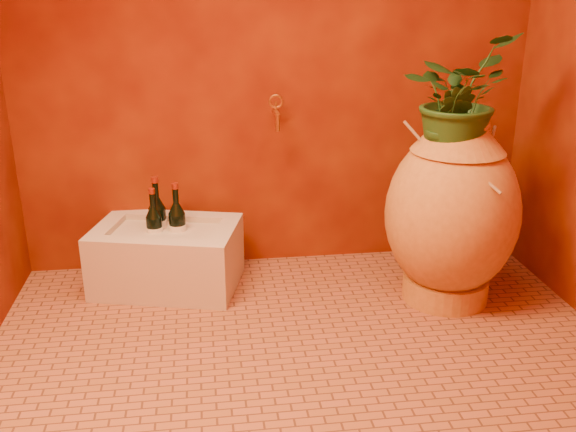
{
  "coord_description": "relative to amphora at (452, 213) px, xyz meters",
  "views": [
    {
      "loc": [
        -0.36,
        -2.09,
        1.38
      ],
      "look_at": [
        -0.03,
        0.35,
        0.47
      ],
      "focal_mm": 40.0,
      "sensor_mm": 36.0,
      "label": 1
    }
  ],
  "objects": [
    {
      "name": "floor",
      "position": [
        -0.71,
        -0.45,
        -0.42
      ],
      "size": [
        2.5,
        2.5,
        0.0
      ],
      "primitive_type": "plane",
      "color": "brown",
      "rests_on": "ground"
    },
    {
      "name": "wall_back",
      "position": [
        -0.71,
        0.55,
        0.83
      ],
      "size": [
        2.5,
        0.02,
        2.5
      ],
      "primitive_type": "cube",
      "color": "#510E04",
      "rests_on": "ground"
    },
    {
      "name": "amphora",
      "position": [
        0.0,
        0.0,
        0.0
      ],
      "size": [
        0.66,
        0.66,
        0.84
      ],
      "rotation": [
        0.0,
        0.0,
        -0.13
      ],
      "color": "#BF8235",
      "rests_on": "floor"
    },
    {
      "name": "stone_basin",
      "position": [
        -1.27,
        0.3,
        -0.27
      ],
      "size": [
        0.74,
        0.6,
        0.3
      ],
      "rotation": [
        0.0,
        0.0,
        -0.25
      ],
      "color": "#BEB19D",
      "rests_on": "floor"
    },
    {
      "name": "wine_bottle_a",
      "position": [
        -1.31,
        0.39,
        -0.12
      ],
      "size": [
        0.09,
        0.09,
        0.35
      ],
      "color": "black",
      "rests_on": "stone_basin"
    },
    {
      "name": "wine_bottle_b",
      "position": [
        -1.32,
        0.32,
        -0.14
      ],
      "size": [
        0.08,
        0.08,
        0.32
      ],
      "color": "black",
      "rests_on": "stone_basin"
    },
    {
      "name": "wine_bottle_c",
      "position": [
        -1.21,
        0.32,
        -0.13
      ],
      "size": [
        0.08,
        0.08,
        0.34
      ],
      "color": "black",
      "rests_on": "stone_basin"
    },
    {
      "name": "wall_tap",
      "position": [
        -0.72,
        0.47,
        0.38
      ],
      "size": [
        0.07,
        0.15,
        0.16
      ],
      "color": "#B47529",
      "rests_on": "wall_back"
    },
    {
      "name": "plant_main",
      "position": [
        -0.02,
        0.02,
        0.51
      ],
      "size": [
        0.62,
        0.61,
        0.52
      ],
      "primitive_type": "imported",
      "rotation": [
        0.0,
        0.0,
        0.74
      ],
      "color": "#1C4217",
      "rests_on": "amphora"
    },
    {
      "name": "plant_side",
      "position": [
        -0.06,
        -0.04,
        0.4
      ],
      "size": [
        0.23,
        0.22,
        0.34
      ],
      "primitive_type": "imported",
      "rotation": [
        0.0,
        0.0,
        -0.43
      ],
      "color": "#1C4217",
      "rests_on": "amphora"
    }
  ]
}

